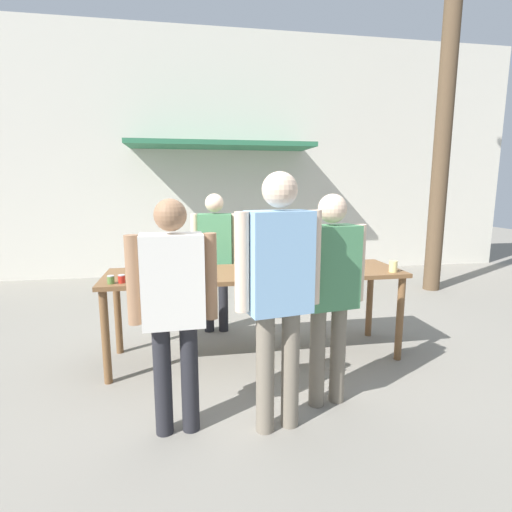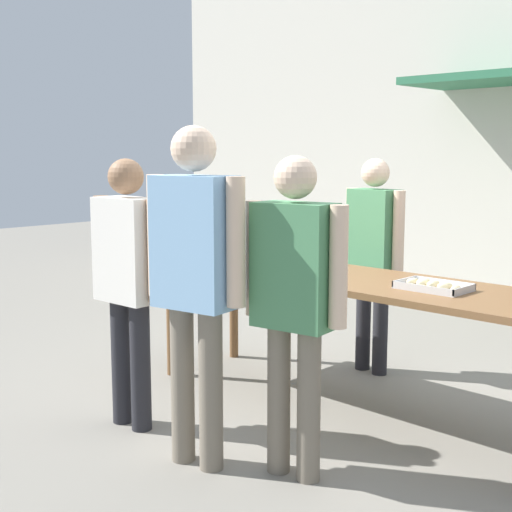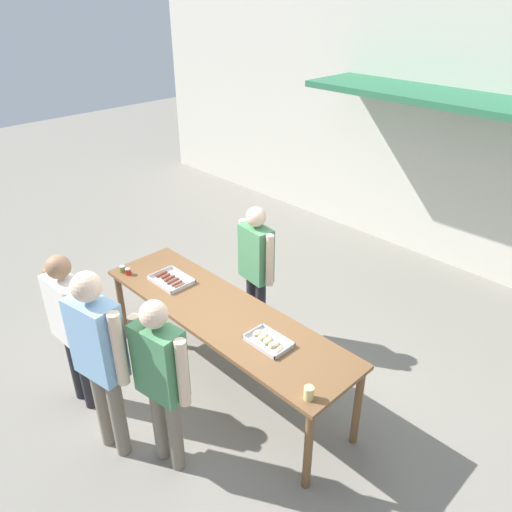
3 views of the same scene
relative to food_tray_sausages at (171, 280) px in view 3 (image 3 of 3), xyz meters
name	(u,v)px [view 3 (image 3 of 3)]	position (x,y,z in m)	size (l,w,h in m)	color
ground_plane	(225,382)	(0.79, 0.02, -0.89)	(24.00, 24.00, 0.00)	gray
building_facade_back	(449,101)	(0.79, 4.00, 1.36)	(12.00, 1.11, 4.50)	beige
serving_table	(223,319)	(0.79, 0.02, -0.10)	(2.88, 0.78, 0.88)	brown
food_tray_sausages	(171,280)	(0.00, 0.00, 0.00)	(0.42, 0.32, 0.04)	silver
food_tray_buns	(268,341)	(1.42, 0.00, 0.01)	(0.39, 0.26, 0.06)	silver
condiment_jar_mustard	(123,269)	(-0.52, -0.26, 0.02)	(0.06, 0.06, 0.07)	#567A38
condiment_jar_ketchup	(128,272)	(-0.43, -0.25, 0.02)	(0.06, 0.06, 0.07)	#B22319
beer_cup	(309,393)	(2.09, -0.25, 0.04)	(0.08, 0.08, 0.11)	#DBC67A
person_server_behind_table	(256,263)	(0.45, 0.80, 0.08)	(0.54, 0.25, 1.62)	#232328
person_customer_holding_hotdog	(70,320)	(0.03, -1.12, 0.07)	(0.59, 0.24, 1.63)	#232328
person_customer_with_cup	(161,373)	(1.19, -0.95, 0.09)	(0.58, 0.28, 1.65)	#756B5B
person_customer_waiting_in_line	(99,351)	(0.73, -1.20, 0.18)	(0.61, 0.30, 1.80)	#756B5B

